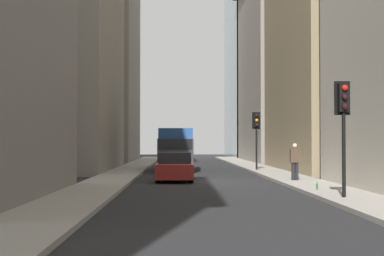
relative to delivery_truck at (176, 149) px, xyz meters
name	(u,v)px	position (x,y,z in m)	size (l,w,h in m)	color
ground_plane	(203,181)	(-10.63, -1.40, -1.46)	(135.00, 135.00, 0.00)	#262628
sidewalk_right	(111,180)	(-10.63, 3.10, -1.39)	(90.00, 2.20, 0.14)	#A8A399
sidewalk_left	(294,180)	(-10.63, -5.90, -1.39)	(90.00, 2.20, 0.14)	#A8A399
building_left_far	(297,56)	(18.82, -11.99, 9.11)	(19.86, 10.50, 21.11)	gray
building_right_far	(86,44)	(20.02, 9.19, 10.39)	(15.65, 10.50, 23.67)	gray
delivery_truck	(176,149)	(0.00, 0.00, 0.00)	(6.46, 2.25, 2.84)	#285699
sedan_red	(175,168)	(-10.57, 0.00, -0.80)	(4.30, 1.78, 1.42)	maroon
traffic_light_foreground	(344,112)	(-20.85, -5.50, 1.43)	(0.43, 0.52, 3.74)	black
traffic_light_midblock	(256,127)	(-1.32, -5.28, 1.44)	(0.43, 0.52, 3.76)	black
pedestrian	(295,160)	(-12.21, -5.63, -0.38)	(0.26, 0.44, 1.72)	black
discarded_bottle	(317,187)	(-17.70, -5.37, -1.21)	(0.07, 0.07, 0.27)	#236033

